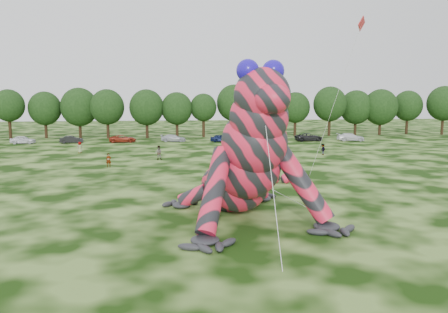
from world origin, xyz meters
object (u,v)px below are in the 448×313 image
car_0 (23,140)px  spectator_4 (80,147)px  inflatable_gecko (231,139)px  tree_8 (177,115)px  tree_3 (9,114)px  car_1 (71,140)px  tree_16 (407,112)px  tree_12 (295,114)px  car_3 (173,138)px  tree_4 (45,115)px  tree_11 (265,111)px  tree_10 (234,110)px  spectator_1 (159,153)px  spectator_3 (278,145)px  tree_6 (107,114)px  tree_15 (380,112)px  car_5 (253,137)px  tree_9 (203,115)px  tree_14 (356,113)px  car_6 (309,137)px  car_7 (351,137)px  flying_kite (357,36)px  car_4 (221,138)px  tree_13 (330,111)px  tree_7 (147,114)px  spectator_2 (323,149)px  tree_5 (79,113)px  car_2 (123,139)px  spectator_0 (109,160)px

car_0 → spectator_4: 18.52m
inflatable_gecko → car_0: 56.48m
inflatable_gecko → tree_8: 56.64m
tree_3 → car_1: bearing=-34.0°
tree_16 → car_0: bearing=-171.8°
tree_12 → car_3: (-25.04, -8.94, -3.84)m
tree_4 → tree_11: (43.43, -0.52, 0.51)m
tree_10 → spectator_1: 35.83m
spectator_3 → spectator_4: size_ratio=1.16×
tree_10 → car_0: (-38.12, -10.17, -4.55)m
tree_6 → spectator_4: 22.54m
tree_15 → car_3: tree_15 is taller
tree_6 → tree_3: bearing=178.8°
car_5 → spectator_4: bearing=123.6°
tree_12 → car_0: 51.73m
tree_10 → tree_16: 38.06m
tree_9 → tree_14: (32.40, 1.38, 0.36)m
car_6 → car_7: size_ratio=1.03×
tree_3 → tree_4: (6.08, 1.64, -0.19)m
car_1 → tree_12: bearing=-81.0°
flying_kite → tree_4: size_ratio=1.71×
tree_16 → car_6: bearing=-154.4°
car_0 → car_7: (57.84, -2.31, 0.02)m
inflatable_gecko → tree_9: size_ratio=2.36×
tree_6 → tree_10: tree_10 is taller
flying_kite → car_4: flying_kite is taller
tree_13 → car_0: (-57.86, -8.72, -4.37)m
tree_13 → tree_7: bearing=-179.5°
car_0 → car_7: bearing=-89.7°
tree_8 → tree_9: size_ratio=1.03×
inflatable_gecko → tree_14: (34.71, 58.29, -0.42)m
tree_11 → spectator_2: (1.66, -30.03, -4.24)m
tree_5 → spectator_4: (4.64, -23.92, -4.09)m
tree_15 → car_6: size_ratio=1.89×
tree_15 → car_2: 53.37m
car_6 → car_7: bearing=-100.3°
car_3 → spectator_1: 22.81m
tree_16 → car_1: tree_16 is taller
spectator_1 → spectator_0: spectator_1 is taller
tree_7 → car_4: (13.52, -9.46, -4.07)m
tree_8 → tree_9: bearing=3.9°
tree_9 → tree_14: 32.43m
car_0 → car_6: size_ratio=0.80×
tree_3 → spectator_3: size_ratio=5.04×
tree_4 → tree_15: 68.12m
car_7 → spectator_1: (-34.18, -20.01, 0.21)m
tree_8 → car_5: tree_8 is taller
car_2 → tree_6: bearing=18.4°
car_2 → car_6: (33.48, -1.66, 0.05)m
inflatable_gecko → car_5: (10.69, 48.14, -4.42)m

